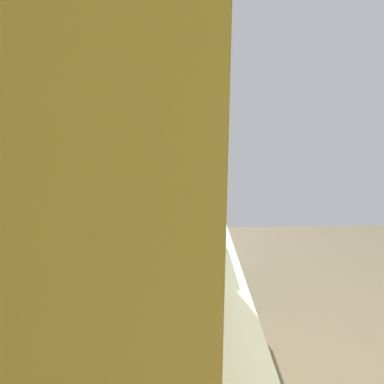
# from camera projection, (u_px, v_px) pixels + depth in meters

# --- Properties ---
(wall_back) EXTENTS (3.99, 0.12, 2.80)m
(wall_back) POSITION_uv_depth(u_px,v_px,m) (99.00, 190.00, 1.74)
(wall_back) COLOR #DBCF7E
(wall_back) RESTS_ON ground_plane
(upper_cabinets) EXTENTS (2.04, 0.33, 0.67)m
(upper_cabinets) POSITION_uv_depth(u_px,v_px,m) (137.00, 87.00, 1.24)
(upper_cabinets) COLOR #EBCE79
(oven_range) EXTENTS (0.71, 0.64, 1.08)m
(oven_range) POSITION_uv_depth(u_px,v_px,m) (181.00, 246.00, 3.43)
(oven_range) COLOR #B7BABF
(oven_range) RESTS_ON ground_plane
(microwave) EXTENTS (0.47, 0.39, 0.30)m
(microwave) POSITION_uv_depth(u_px,v_px,m) (178.00, 218.00, 2.43)
(microwave) COLOR white
(microwave) RESTS_ON counter_run
(bowl) EXTENTS (0.16, 0.16, 0.06)m
(bowl) POSITION_uv_depth(u_px,v_px,m) (192.00, 267.00, 2.04)
(bowl) COLOR silver
(bowl) RESTS_ON counter_run
(kettle) EXTENTS (0.17, 0.13, 0.14)m
(kettle) POSITION_uv_depth(u_px,v_px,m) (196.00, 312.00, 1.60)
(kettle) COLOR red
(kettle) RESTS_ON counter_run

